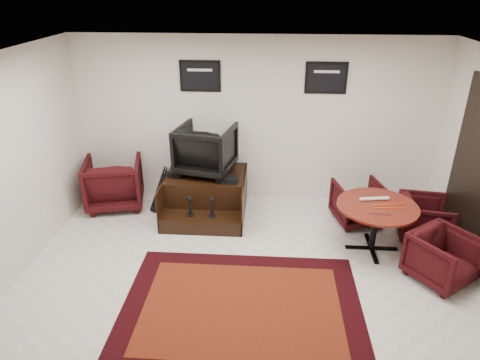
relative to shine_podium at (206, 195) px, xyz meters
The scene contains 16 objects.
ground 2.08m from the shine_podium, 67.70° to the right, with size 6.00×6.00×0.00m, color silver.
room_shell 2.60m from the shine_podium, 56.30° to the right, with size 6.02×5.02×2.81m.
area_rug 2.45m from the shine_podium, 72.25° to the right, with size 2.87×2.15×0.01m.
shine_podium is the anchor object (origin of this frame).
shine_chair 0.81m from the shine_podium, 90.00° to the left, with size 0.86×0.80×0.88m, color black.
shoes_pair 0.62m from the shine_podium, behind, with size 0.28×0.33×0.11m.
polish_kit 0.63m from the shine_podium, 29.87° to the right, with size 0.25×0.17×0.09m, color black.
umbrella_black 0.75m from the shine_podium, behind, with size 0.32×0.12×0.86m, color black, non-canonical shape.
umbrella_hooked 0.79m from the shine_podium, behind, with size 0.32×0.12×0.86m, color black, non-canonical shape.
armchair_side 1.60m from the shine_podium, behind, with size 0.91×0.85×0.93m, color black.
meeting_table 2.73m from the shine_podium, 20.45° to the right, with size 1.11×1.11×0.73m.
table_chair_back 2.47m from the shine_podium, ahead, with size 0.71×0.67×0.73m, color black.
table_chair_window 3.41m from the shine_podium, ahead, with size 0.69×0.64×0.71m, color black.
table_chair_corner 3.63m from the shine_podium, 25.79° to the right, with size 0.71×0.67×0.73m, color black.
paper_roll 2.68m from the shine_podium, 17.69° to the right, with size 0.05×0.05×0.42m, color silver.
table_clutter 2.88m from the shine_podium, 21.18° to the right, with size 0.57×0.35×0.01m.
Camera 1 is at (0.21, -4.36, 3.57)m, focal length 32.00 mm.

